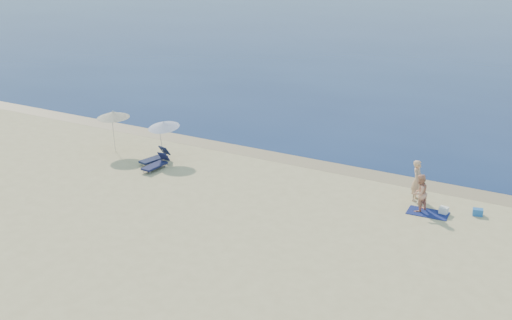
{
  "coord_description": "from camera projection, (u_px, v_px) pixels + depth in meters",
  "views": [
    {
      "loc": [
        11.14,
        -9.51,
        11.81
      ],
      "look_at": [
        -3.16,
        16.0,
        1.0
      ],
      "focal_mm": 45.0,
      "sensor_mm": 36.0,
      "label": 1
    }
  ],
  "objects": [
    {
      "name": "lounger_right",
      "position": [
        155.0,
        158.0,
        33.6
      ],
      "size": [
        0.92,
        1.81,
        0.76
      ],
      "rotation": [
        0.0,
        0.0,
        -0.22
      ],
      "color": "#151C39",
      "rests_on": "ground"
    },
    {
      "name": "beach_towel",
      "position": [
        428.0,
        213.0,
        27.8
      ],
      "size": [
        1.78,
        1.06,
        0.03
      ],
      "primitive_type": "cube",
      "rotation": [
        0.0,
        0.0,
        0.06
      ],
      "color": "#0F164B",
      "rests_on": "ground"
    },
    {
      "name": "white_bag",
      "position": [
        444.0,
        210.0,
        27.71
      ],
      "size": [
        0.39,
        0.35,
        0.31
      ],
      "primitive_type": "cube",
      "rotation": [
        0.0,
        0.0,
        -0.12
      ],
      "color": "silver",
      "rests_on": "ground"
    },
    {
      "name": "blue_cooler",
      "position": [
        478.0,
        212.0,
        27.56
      ],
      "size": [
        0.48,
        0.39,
        0.3
      ],
      "primitive_type": "cube",
      "rotation": [
        0.0,
        0.0,
        0.23
      ],
      "color": "#1F5DAB",
      "rests_on": "ground"
    },
    {
      "name": "lounger_left",
      "position": [
        156.0,
        164.0,
        32.72
      ],
      "size": [
        0.63,
        1.7,
        0.74
      ],
      "rotation": [
        0.0,
        0.0,
        -0.05
      ],
      "color": "#16193C",
      "rests_on": "ground"
    },
    {
      "name": "umbrella_far",
      "position": [
        113.0,
        115.0,
        34.72
      ],
      "size": [
        1.79,
        1.8,
        2.35
      ],
      "rotation": [
        0.0,
        0.0,
        -0.01
      ],
      "color": "silver",
      "rests_on": "ground"
    },
    {
      "name": "person_right",
      "position": [
        420.0,
        193.0,
        27.75
      ],
      "size": [
        0.9,
        1.0,
        1.7
      ],
      "primitive_type": "imported",
      "rotation": [
        0.0,
        0.0,
        -1.95
      ],
      "color": "tan",
      "rests_on": "ground"
    },
    {
      "name": "person_left",
      "position": [
        417.0,
        180.0,
        28.82
      ],
      "size": [
        0.49,
        0.72,
        1.91
      ],
      "primitive_type": "imported",
      "rotation": [
        0.0,
        0.0,
        1.62
      ],
      "color": "tan",
      "rests_on": "ground"
    },
    {
      "name": "umbrella_near",
      "position": [
        164.0,
        125.0,
        33.66
      ],
      "size": [
        1.96,
        1.98,
        2.18
      ],
      "rotation": [
        0.0,
        0.0,
        -0.19
      ],
      "color": "silver",
      "rests_on": "ground"
    },
    {
      "name": "wet_sand_strip",
      "position": [
        342.0,
        169.0,
        32.86
      ],
      "size": [
        240.0,
        1.6,
        0.0
      ],
      "primitive_type": "cube",
      "color": "#847254",
      "rests_on": "ground"
    }
  ]
}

